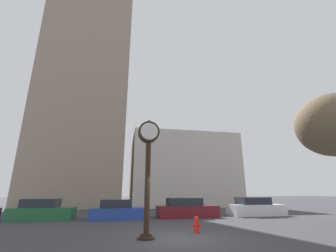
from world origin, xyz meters
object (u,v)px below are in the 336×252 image
(fire_hydrant_near, at_px, (197,224))
(car_green, at_px, (42,211))
(car_blue, at_px, (117,211))
(car_maroon, at_px, (186,209))
(bare_tree, at_px, (334,125))
(car_white, at_px, (255,208))
(street_clock, at_px, (148,158))

(fire_hydrant_near, bearing_deg, car_green, 141.09)
(car_green, relative_size, car_blue, 1.04)
(car_blue, xyz_separation_m, fire_hydrant_near, (3.81, -6.73, -0.18))
(car_blue, height_order, fire_hydrant_near, car_blue)
(car_maroon, xyz_separation_m, bare_tree, (6.26, -8.15, 4.82))
(car_maroon, relative_size, bare_tree, 0.66)
(car_green, distance_m, car_white, 16.55)
(car_white, bearing_deg, street_clock, -140.84)
(street_clock, height_order, bare_tree, bare_tree)
(car_maroon, relative_size, car_white, 1.04)
(street_clock, relative_size, fire_hydrant_near, 6.77)
(bare_tree, bearing_deg, fire_hydrant_near, 171.05)
(fire_hydrant_near, bearing_deg, bare_tree, -8.95)
(car_blue, relative_size, fire_hydrant_near, 5.34)
(street_clock, relative_size, car_white, 1.13)
(street_clock, xyz_separation_m, bare_tree, (10.23, -0.25, 2.08))
(street_clock, relative_size, car_maroon, 1.09)
(car_green, xyz_separation_m, car_white, (16.55, -0.11, 0.02))
(fire_hydrant_near, xyz_separation_m, bare_tree, (7.73, -1.22, 5.04))
(street_clock, bearing_deg, car_white, 38.93)
(street_clock, relative_size, car_blue, 1.27)
(car_blue, distance_m, car_maroon, 5.28)
(car_green, bearing_deg, car_blue, -4.60)
(car_blue, xyz_separation_m, bare_tree, (11.53, -7.95, 4.86))
(car_white, height_order, fire_hydrant_near, car_white)
(car_green, height_order, bare_tree, bare_tree)
(car_maroon, bearing_deg, fire_hydrant_near, -104.87)
(street_clock, distance_m, bare_tree, 10.44)
(car_blue, relative_size, bare_tree, 0.57)
(fire_hydrant_near, bearing_deg, street_clock, -158.79)
(street_clock, xyz_separation_m, car_maroon, (3.97, 7.90, -2.74))
(car_green, distance_m, car_blue, 5.22)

